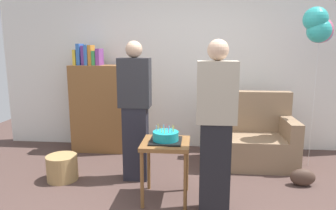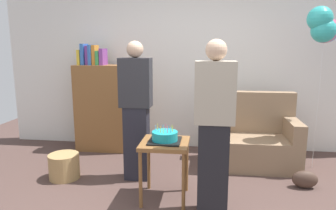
# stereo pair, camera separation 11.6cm
# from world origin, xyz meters

# --- Properties ---
(wall_back) EXTENTS (6.00, 0.10, 2.70)m
(wall_back) POSITION_xyz_m (0.00, 2.05, 1.35)
(wall_back) COLOR silver
(wall_back) RESTS_ON ground_plane
(couch) EXTENTS (1.10, 0.70, 0.96)m
(couch) POSITION_xyz_m (0.82, 1.35, 0.34)
(couch) COLOR #8C7054
(couch) RESTS_ON ground_plane
(bookshelf) EXTENTS (0.80, 0.36, 1.61)m
(bookshelf) POSITION_xyz_m (-1.38, 1.69, 0.69)
(bookshelf) COLOR brown
(bookshelf) RESTS_ON ground_plane
(side_table) EXTENTS (0.48, 0.48, 0.62)m
(side_table) POSITION_xyz_m (-0.22, 0.24, 0.52)
(side_table) COLOR brown
(side_table) RESTS_ON ground_plane
(birthday_cake) EXTENTS (0.32, 0.32, 0.17)m
(birthday_cake) POSITION_xyz_m (-0.22, 0.24, 0.67)
(birthday_cake) COLOR black
(birthday_cake) RESTS_ON side_table
(person_blowing_candles) EXTENTS (0.36, 0.22, 1.63)m
(person_blowing_candles) POSITION_xyz_m (-0.63, 0.71, 0.83)
(person_blowing_candles) COLOR #23232D
(person_blowing_candles) RESTS_ON ground_plane
(person_holding_cake) EXTENTS (0.36, 0.22, 1.63)m
(person_holding_cake) POSITION_xyz_m (0.26, 0.04, 0.83)
(person_holding_cake) COLOR black
(person_holding_cake) RESTS_ON ground_plane
(wicker_basket) EXTENTS (0.36, 0.36, 0.30)m
(wicker_basket) POSITION_xyz_m (-1.50, 0.59, 0.15)
(wicker_basket) COLOR #A88451
(wicker_basket) RESTS_ON ground_plane
(handbag) EXTENTS (0.28, 0.14, 0.20)m
(handbag) POSITION_xyz_m (1.30, 0.69, 0.10)
(handbag) COLOR #473328
(handbag) RESTS_ON ground_plane
(balloon_bunch) EXTENTS (0.42, 0.40, 2.04)m
(balloon_bunch) POSITION_xyz_m (1.56, 1.31, 1.79)
(balloon_bunch) COLOR silver
(balloon_bunch) RESTS_ON ground_plane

